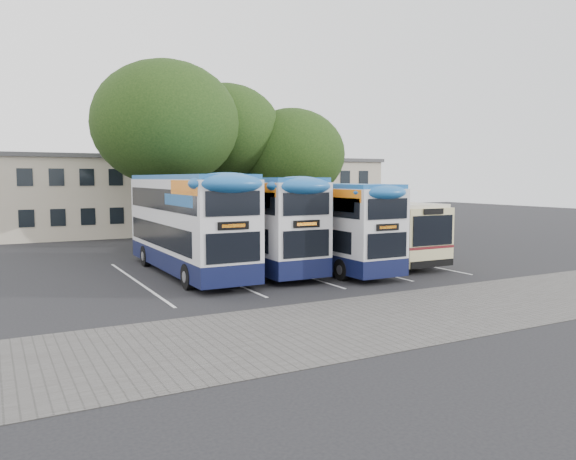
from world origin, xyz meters
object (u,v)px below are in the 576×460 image
at_px(bus_dd_right, 323,222).
at_px(bus_single, 363,226).
at_px(tree_mid, 226,131).
at_px(bus_dd_left, 187,220).
at_px(bus_dd_mid, 252,219).
at_px(tree_left, 166,124).
at_px(tree_right, 292,154).
at_px(lamp_post, 304,170).

height_order(bus_dd_right, bus_single, bus_dd_right).
distance_m(tree_mid, bus_single, 13.76).
height_order(bus_dd_left, bus_dd_mid, bus_dd_left).
bearing_deg(bus_dd_right, bus_single, 23.89).
bearing_deg(tree_left, bus_dd_mid, -83.43).
bearing_deg(tree_mid, bus_dd_right, -91.68).
xyz_separation_m(bus_dd_mid, bus_single, (6.68, -0.02, -0.64)).
height_order(tree_mid, bus_dd_mid, tree_mid).
bearing_deg(bus_single, tree_right, 82.08).
distance_m(tree_mid, bus_dd_mid, 13.58).
bearing_deg(bus_dd_left, tree_mid, 60.46).
height_order(lamp_post, tree_left, tree_left).
bearing_deg(lamp_post, bus_dd_mid, -128.03).
bearing_deg(lamp_post, tree_left, -163.89).
relative_size(tree_right, bus_single, 0.88).
distance_m(lamp_post, tree_left, 12.89).
relative_size(tree_mid, bus_dd_right, 1.10).
bearing_deg(bus_dd_left, tree_right, 43.91).
bearing_deg(bus_dd_mid, tree_right, 53.32).
bearing_deg(lamp_post, tree_mid, -165.35).
bearing_deg(bus_dd_left, tree_left, 78.76).
relative_size(tree_mid, bus_dd_left, 1.00).
bearing_deg(bus_dd_right, lamp_post, 63.46).
height_order(lamp_post, tree_mid, tree_mid).
xyz_separation_m(tree_right, bus_dd_left, (-11.50, -11.07, -3.63)).
relative_size(bus_dd_left, bus_dd_mid, 1.03).
bearing_deg(lamp_post, tree_right, -132.75).
bearing_deg(tree_right, tree_left, -176.38).
bearing_deg(tree_mid, bus_dd_mid, -106.45).
relative_size(lamp_post, tree_left, 0.76).
relative_size(tree_left, bus_dd_mid, 1.11).
height_order(tree_right, bus_dd_right, tree_right).
relative_size(tree_right, bus_dd_left, 0.86).
height_order(lamp_post, bus_dd_left, lamp_post).
xyz_separation_m(tree_mid, tree_right, (4.67, -0.98, -1.56)).
bearing_deg(tree_left, lamp_post, 16.11).
height_order(tree_right, bus_dd_mid, tree_right).
distance_m(lamp_post, bus_dd_mid, 17.87).
xyz_separation_m(tree_mid, bus_single, (3.13, -12.03, -5.91)).
xyz_separation_m(tree_left, tree_right, (9.41, 0.60, -1.72)).
distance_m(tree_mid, tree_right, 5.02).
bearing_deg(bus_single, tree_left, 127.00).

